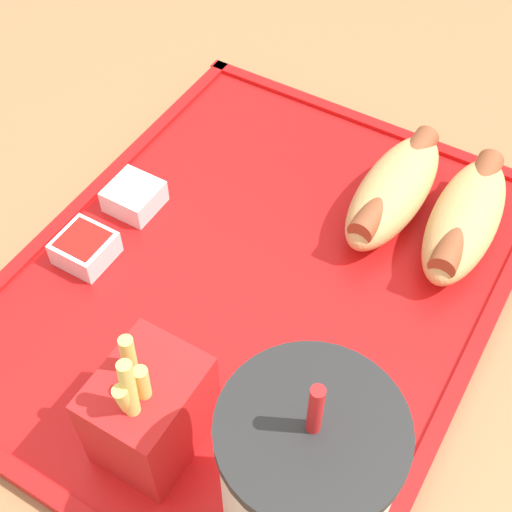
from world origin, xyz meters
name	(u,v)px	position (x,y,z in m)	size (l,w,h in m)	color
dining_table	(243,483)	(0.00, 0.00, 0.36)	(1.39, 1.06, 0.73)	olive
food_tray	(256,283)	(-0.03, 0.00, 0.73)	(0.44, 0.36, 0.01)	red
soda_cup	(304,488)	(0.13, 0.13, 0.81)	(0.09, 0.09, 0.18)	silver
hot_dog_far	(465,218)	(-0.15, 0.12, 0.76)	(0.15, 0.06, 0.05)	tan
hot_dog_near	(394,189)	(-0.15, 0.06, 0.76)	(0.15, 0.06, 0.05)	tan
fries_carton	(150,411)	(0.12, 0.01, 0.78)	(0.07, 0.06, 0.12)	red
sauce_cup_mayo	(134,196)	(-0.04, -0.13, 0.75)	(0.04, 0.04, 0.02)	silver
sauce_cup_ketchup	(85,248)	(0.02, -0.13, 0.75)	(0.04, 0.04, 0.02)	silver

